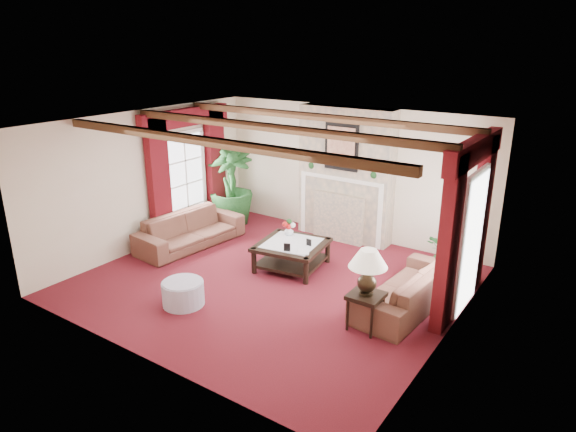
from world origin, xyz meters
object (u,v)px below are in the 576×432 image
Objects in this scene: potted_palm at (232,202)px; coffee_table at (292,255)px; sofa_right at (407,281)px; side_table at (365,311)px; sofa_left at (190,225)px; ottoman at (183,293)px.

coffee_table is at bearing -26.70° from potted_palm.
sofa_right is 4.04× the size of side_table.
potted_palm reaches higher than sofa_left.
ottoman is at bearing -115.19° from coffee_table.
ottoman is (-2.66, -0.96, -0.08)m from side_table.
sofa_left reaches higher than side_table.
coffee_table is (2.27, 0.27, -0.20)m from sofa_left.
ottoman is at bearing -132.21° from sofa_left.
sofa_left is 4.54m from sofa_right.
sofa_left is at bearing 168.49° from side_table.
coffee_table reaches higher than ottoman.
sofa_right is at bearing -83.10° from sofa_left.
sofa_left reaches higher than sofa_right.
potted_palm is at bearing 144.69° from coffee_table.
ottoman is at bearing -61.35° from potted_palm.
potted_palm is at bearing -102.39° from sofa_right.
side_table is 2.83m from ottoman.
sofa_right is at bearing -16.79° from potted_palm.
coffee_table is 2.19m from ottoman.
sofa_left is 1.14× the size of potted_palm.
side_table is at bearing -37.94° from coffee_table.
potted_palm reaches higher than side_table.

